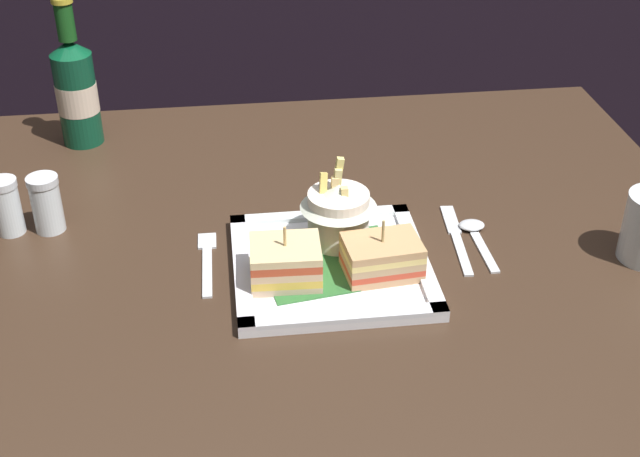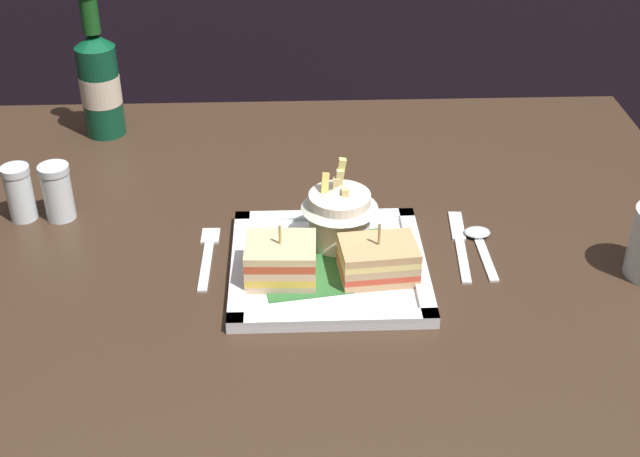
% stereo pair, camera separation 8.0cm
% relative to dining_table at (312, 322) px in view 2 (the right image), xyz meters
% --- Properties ---
extents(dining_table, '(1.11, 0.91, 0.75)m').
position_rel_dining_table_xyz_m(dining_table, '(0.00, 0.00, 0.00)').
color(dining_table, '#39271B').
rests_on(dining_table, ground_plane).
extents(square_plate, '(0.24, 0.24, 0.02)m').
position_rel_dining_table_xyz_m(square_plate, '(0.02, -0.07, 0.15)').
color(square_plate, white).
rests_on(square_plate, dining_table).
extents(sandwich_half_left, '(0.09, 0.07, 0.08)m').
position_rel_dining_table_xyz_m(sandwich_half_left, '(-0.04, -0.10, 0.17)').
color(sandwich_half_left, '#D4B08C').
rests_on(sandwich_half_left, square_plate).
extents(sandwich_half_right, '(0.10, 0.07, 0.08)m').
position_rel_dining_table_xyz_m(sandwich_half_right, '(0.08, -0.10, 0.17)').
color(sandwich_half_right, tan).
rests_on(sandwich_half_right, square_plate).
extents(fries_cup, '(0.10, 0.10, 0.12)m').
position_rel_dining_table_xyz_m(fries_cup, '(0.03, -0.02, 0.20)').
color(fries_cup, white).
rests_on(fries_cup, square_plate).
extents(beer_bottle, '(0.06, 0.06, 0.24)m').
position_rel_dining_table_xyz_m(beer_bottle, '(-0.33, 0.34, 0.23)').
color(beer_bottle, '#0E432B').
rests_on(beer_bottle, dining_table).
extents(fork, '(0.02, 0.14, 0.00)m').
position_rel_dining_table_xyz_m(fork, '(-0.14, -0.03, 0.14)').
color(fork, silver).
rests_on(fork, dining_table).
extents(knife, '(0.03, 0.17, 0.00)m').
position_rel_dining_table_xyz_m(knife, '(0.20, -0.02, 0.14)').
color(knife, silver).
rests_on(knife, dining_table).
extents(spoon, '(0.03, 0.12, 0.01)m').
position_rel_dining_table_xyz_m(spoon, '(0.22, -0.01, 0.14)').
color(spoon, silver).
rests_on(spoon, dining_table).
extents(salt_shaker, '(0.04, 0.04, 0.08)m').
position_rel_dining_table_xyz_m(salt_shaker, '(-0.40, 0.07, 0.17)').
color(salt_shaker, silver).
rests_on(salt_shaker, dining_table).
extents(pepper_shaker, '(0.04, 0.04, 0.08)m').
position_rel_dining_table_xyz_m(pepper_shaker, '(-0.35, 0.07, 0.18)').
color(pepper_shaker, silver).
rests_on(pepper_shaker, dining_table).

